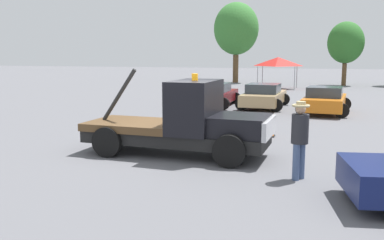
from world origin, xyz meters
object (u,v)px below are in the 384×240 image
parked_car_tan (264,96)px  parked_car_maroon (214,95)px  tow_truck (186,124)px  traffic_cone (269,129)px  canopy_tent_red (278,62)px  person_near_truck (300,134)px  tree_left (236,29)px  parked_car_orange (325,100)px  tree_center (346,43)px

parked_car_tan → parked_car_maroon: bearing=95.1°
tow_truck → traffic_cone: (1.96, 3.63, -0.68)m
tow_truck → traffic_cone: 4.18m
parked_car_tan → canopy_tent_red: bearing=4.9°
person_near_truck → traffic_cone: bearing=135.3°
tree_left → traffic_cone: (7.01, -28.90, -5.24)m
person_near_truck → parked_car_orange: 12.22m
tow_truck → canopy_tent_red: (-0.02, 25.75, 1.37)m
parked_car_maroon → person_near_truck: bearing=-157.9°
parked_car_tan → parked_car_orange: bearing=-109.9°
parked_car_maroon → tree_left: 21.48m
tree_center → parked_car_orange: bearing=-94.8°
parked_car_tan → parked_car_orange: size_ratio=1.06×
canopy_tent_red → person_near_truck: bearing=-83.1°
tow_truck → traffic_cone: size_ratio=10.06×
parked_car_orange → tree_left: 24.12m
canopy_tent_red → traffic_cone: canopy_tent_red is taller
person_near_truck → parked_car_maroon: 14.41m
tow_truck → parked_car_maroon: bearing=102.3°
person_near_truck → parked_car_maroon: (-5.42, 13.35, -0.44)m
tow_truck → canopy_tent_red: canopy_tent_red is taller
person_near_truck → tree_center: 33.06m
canopy_tent_red → traffic_cone: bearing=-84.9°
canopy_tent_red → tree_left: bearing=126.5°
parked_car_orange → tree_left: size_ratio=0.54×
tree_left → tow_truck: bearing=-81.2°
parked_car_tan → tow_truck: bearing=179.0°
tree_left → parked_car_tan: bearing=-74.5°
parked_car_orange → tree_center: size_ratio=0.74×
parked_car_maroon → parked_car_tan: same height
traffic_cone → canopy_tent_red: bearing=95.1°
tow_truck → tree_center: tree_center is taller
canopy_tent_red → tree_center: (5.62, 5.56, 1.69)m
canopy_tent_red → traffic_cone: 22.30m
parked_car_maroon → parked_car_orange: bearing=-100.9°
tree_center → tree_left: bearing=173.4°
tree_center → traffic_cone: 28.16m
tree_left → traffic_cone: 30.20m
canopy_tent_red → tree_center: bearing=44.7°
person_near_truck → canopy_tent_red: (-3.30, 27.29, 1.21)m
parked_car_orange → tree_center: tree_center is taller
tow_truck → parked_car_orange: tow_truck is taller
person_near_truck → tow_truck: bearing=-174.2°
person_near_truck → tree_center: tree_center is taller
parked_car_tan → parked_car_orange: (3.21, -1.30, -0.00)m
parked_car_tan → canopy_tent_red: (-0.67, 13.80, 1.65)m
parked_car_orange → parked_car_tan: bearing=72.7°
person_near_truck → parked_car_tan: 13.76m
tree_left → parked_car_maroon: bearing=-82.0°
tow_truck → parked_car_tan: tow_truck is taller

